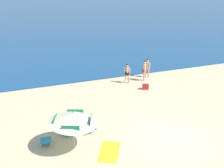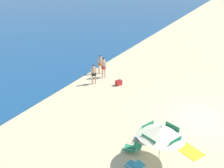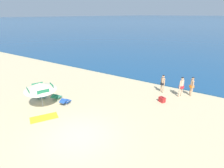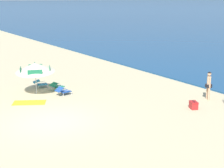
# 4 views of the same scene
# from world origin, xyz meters

# --- Properties ---
(ground_plane) EXTENTS (800.00, 800.00, 0.00)m
(ground_plane) POSITION_xyz_m (0.00, 0.00, 0.00)
(ground_plane) COLOR #CCB78C
(beach_umbrella_striped_main) EXTENTS (3.35, 3.34, 2.02)m
(beach_umbrella_striped_main) POSITION_xyz_m (-4.88, 1.14, 1.64)
(beach_umbrella_striped_main) COLOR silver
(beach_umbrella_striped_main) RESTS_ON ground
(lounge_chair_under_umbrella) EXTENTS (0.68, 0.95, 0.51)m
(lounge_chair_under_umbrella) POSITION_xyz_m (-4.94, 2.53, 0.28)
(lounge_chair_under_umbrella) COLOR #1E7F56
(lounge_chair_under_umbrella) RESTS_ON ground
(lounge_chair_beside_umbrella) EXTENTS (0.65, 0.95, 0.52)m
(lounge_chair_beside_umbrella) POSITION_xyz_m (-3.72, 2.37, 0.27)
(lounge_chair_beside_umbrella) COLOR #1E4799
(lounge_chair_beside_umbrella) RESTS_ON ground
(lounge_chair_facing_sea) EXTENTS (0.70, 0.96, 0.50)m
(lounge_chair_facing_sea) POSITION_xyz_m (-6.14, 1.91, 0.28)
(lounge_chair_facing_sea) COLOR teal
(lounge_chair_facing_sea) RESTS_ON ground
(person_standing_near_shore) EXTENTS (0.43, 0.49, 1.75)m
(person_standing_near_shore) POSITION_xyz_m (3.36, 8.85, 1.01)
(person_standing_near_shore) COLOR beige
(person_standing_near_shore) RESTS_ON ground
(person_standing_beside) EXTENTS (0.41, 0.43, 1.68)m
(person_standing_beside) POSITION_xyz_m (4.05, 9.56, 0.97)
(person_standing_beside) COLOR #D8A87F
(person_standing_beside) RESTS_ON ground
(person_wading_in) EXTENTS (0.43, 0.40, 1.64)m
(person_wading_in) POSITION_xyz_m (1.74, 8.87, 0.95)
(person_wading_in) COLOR #D8A87F
(person_wading_in) RESTS_ON ground
(cooler_box) EXTENTS (0.60, 0.53, 0.43)m
(cooler_box) POSITION_xyz_m (2.42, 6.96, 0.20)
(cooler_box) COLOR red
(cooler_box) RESTS_ON ground
(beach_towel) EXTENTS (1.67, 2.01, 0.01)m
(beach_towel) POSITION_xyz_m (-3.42, 0.13, 0.01)
(beach_towel) COLOR gold
(beach_towel) RESTS_ON ground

